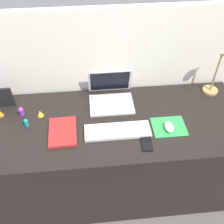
% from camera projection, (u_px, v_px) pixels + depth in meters
% --- Properties ---
extents(ground_plane, '(6.00, 6.00, 0.00)m').
position_uv_depth(ground_plane, '(111.00, 182.00, 2.23)').
color(ground_plane, '#59514C').
extents(back_wall, '(2.98, 0.05, 1.34)m').
position_uv_depth(back_wall, '(106.00, 93.00, 2.02)').
color(back_wall, silver).
rests_on(back_wall, ground_plane).
extents(desk, '(1.78, 0.67, 0.74)m').
position_uv_depth(desk, '(111.00, 156.00, 1.97)').
color(desk, black).
rests_on(desk, ground_plane).
extents(laptop, '(0.30, 0.26, 0.21)m').
position_uv_depth(laptop, '(111.00, 94.00, 1.82)').
color(laptop, silver).
rests_on(laptop, desk).
extents(keyboard, '(0.41, 0.13, 0.02)m').
position_uv_depth(keyboard, '(118.00, 131.00, 1.64)').
color(keyboard, silver).
rests_on(keyboard, desk).
extents(mousepad, '(0.21, 0.17, 0.00)m').
position_uv_depth(mousepad, '(169.00, 127.00, 1.68)').
color(mousepad, green).
rests_on(mousepad, desk).
extents(mouse, '(0.06, 0.10, 0.03)m').
position_uv_depth(mouse, '(169.00, 127.00, 1.65)').
color(mouse, silver).
rests_on(mouse, mousepad).
extents(cell_phone, '(0.07, 0.13, 0.01)m').
position_uv_depth(cell_phone, '(146.00, 142.00, 1.58)').
color(cell_phone, black).
rests_on(cell_phone, desk).
extents(desk_lamp, '(0.11, 0.14, 0.36)m').
position_uv_depth(desk_lamp, '(217.00, 74.00, 1.79)').
color(desk_lamp, '#A5844C').
rests_on(desk_lamp, desk).
extents(notebook_pad, '(0.18, 0.25, 0.02)m').
position_uv_depth(notebook_pad, '(63.00, 132.00, 1.63)').
color(notebook_pad, maroon).
rests_on(notebook_pad, desk).
extents(picture_frame, '(0.12, 0.02, 0.15)m').
position_uv_depth(picture_frame, '(4.00, 98.00, 1.76)').
color(picture_frame, black).
rests_on(picture_frame, desk).
extents(toy_figurine_purple, '(0.04, 0.04, 0.06)m').
position_uv_depth(toy_figurine_purple, '(21.00, 111.00, 1.73)').
color(toy_figurine_purple, purple).
rests_on(toy_figurine_purple, desk).
extents(toy_figurine_yellow, '(0.04, 0.04, 0.04)m').
position_uv_depth(toy_figurine_yellow, '(40.00, 113.00, 1.73)').
color(toy_figurine_yellow, yellow).
rests_on(toy_figurine_yellow, desk).
extents(toy_figurine_orange, '(0.04, 0.04, 0.04)m').
position_uv_depth(toy_figurine_orange, '(0.00, 113.00, 1.74)').
color(toy_figurine_orange, orange).
rests_on(toy_figurine_orange, desk).
extents(toy_figurine_teal, '(0.03, 0.03, 0.06)m').
position_uv_depth(toy_figurine_teal, '(26.00, 123.00, 1.66)').
color(toy_figurine_teal, teal).
rests_on(toy_figurine_teal, desk).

